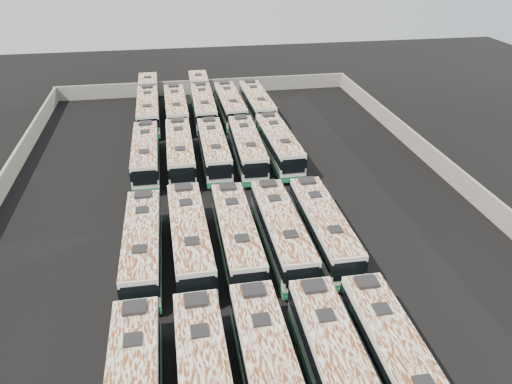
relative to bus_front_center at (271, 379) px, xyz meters
name	(u,v)px	position (x,y,z in m)	size (l,w,h in m)	color
ground	(237,206)	(1.26, 22.06, -1.89)	(140.00, 140.00, 0.00)	black
perimeter_wall	(237,196)	(1.26, 22.06, -0.79)	(45.20, 73.20, 2.20)	slate
bus_front_center	(271,379)	(0.00, 0.00, 0.00)	(2.83, 13.10, 3.69)	beige
bus_front_right	(339,373)	(3.75, -0.28, 0.00)	(2.86, 13.12, 3.70)	beige
bus_front_far_right	(397,363)	(7.26, -0.11, -0.06)	(2.76, 12.68, 3.57)	beige
bus_midfront_far_left	(143,245)	(-7.15, 14.24, -0.06)	(2.77, 12.72, 3.58)	beige
bus_midfront_left	(190,238)	(-3.54, 14.53, 0.01)	(3.12, 13.23, 3.71)	beige
bus_midfront_center	(237,235)	(0.15, 14.35, -0.06)	(2.75, 12.72, 3.58)	beige
bus_midfront_right	(281,232)	(3.75, 14.25, -0.04)	(2.82, 12.84, 3.61)	beige
bus_midfront_far_right	(323,227)	(7.26, 14.33, -0.06)	(2.69, 12.66, 3.57)	beige
bus_midback_far_left	(146,155)	(-7.27, 31.63, -0.06)	(2.73, 12.70, 3.58)	beige
bus_midback_left	(180,152)	(-3.63, 31.63, -0.02)	(2.75, 12.98, 3.66)	beige
bus_midback_center	(214,150)	(0.04, 31.69, -0.07)	(2.67, 12.63, 3.56)	beige
bus_midback_right	(247,148)	(3.69, 31.45, -0.02)	(2.97, 12.98, 3.65)	beige
bus_midback_far_right	(279,145)	(7.32, 31.76, -0.03)	(3.03, 12.97, 3.64)	beige
bus_back_far_left	(148,102)	(-7.26, 49.49, -0.02)	(2.99, 20.24, 3.67)	beige
bus_back_left	(176,109)	(-3.58, 45.99, -0.02)	(2.90, 12.96, 3.64)	beige
bus_back_center	(202,99)	(0.13, 49.62, -0.02)	(2.95, 20.14, 3.65)	beige
bus_back_right	(230,106)	(3.69, 46.22, -0.03)	(2.98, 12.95, 3.64)	beige
bus_back_far_right	(257,104)	(7.39, 46.18, -0.01)	(2.97, 13.06, 3.67)	beige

